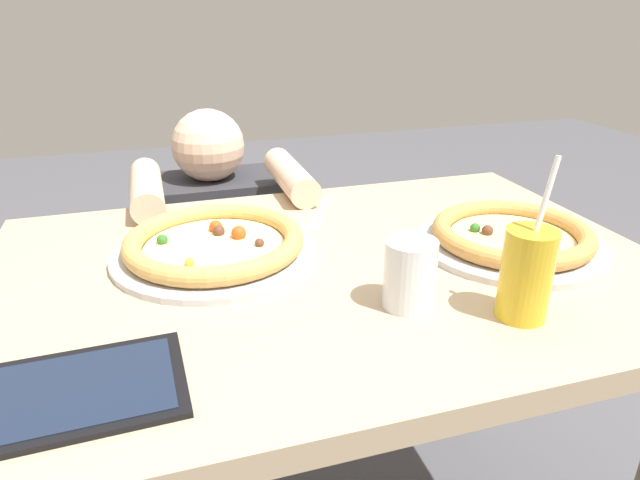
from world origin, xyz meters
name	(u,v)px	position (x,y,z in m)	size (l,w,h in m)	color
dining_table	(329,324)	(0.00, 0.00, 0.63)	(1.16, 0.79, 0.75)	tan
pizza_near	(512,237)	(0.34, -0.03, 0.77)	(0.34, 0.34, 0.05)	#B7B7BC
pizza_far	(215,245)	(-0.19, 0.09, 0.77)	(0.36, 0.36, 0.05)	#B7B7BC
drink_cup_colored	(526,274)	(0.21, -0.25, 0.82)	(0.07, 0.07, 0.24)	gold
water_cup_clear	(410,273)	(0.07, -0.17, 0.80)	(0.08, 0.08, 0.11)	silver
fork	(319,215)	(0.05, 0.23, 0.75)	(0.11, 0.19, 0.00)	silver
tablet	(81,391)	(-0.39, -0.24, 0.75)	(0.25, 0.18, 0.01)	black
diner_seated	(220,280)	(-0.13, 0.63, 0.42)	(0.40, 0.52, 0.91)	#333847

